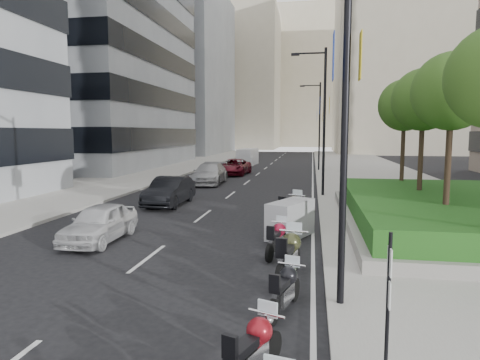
% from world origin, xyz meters
% --- Properties ---
extents(ground, '(160.00, 160.00, 0.00)m').
position_xyz_m(ground, '(0.00, 0.00, 0.00)').
color(ground, black).
rests_on(ground, ground).
extents(sidewalk_right, '(10.00, 100.00, 0.15)m').
position_xyz_m(sidewalk_right, '(9.00, 30.00, 0.07)').
color(sidewalk_right, '#9E9B93').
rests_on(sidewalk_right, ground).
extents(sidewalk_left, '(8.00, 100.00, 0.15)m').
position_xyz_m(sidewalk_left, '(-12.00, 30.00, 0.07)').
color(sidewalk_left, '#9E9B93').
rests_on(sidewalk_left, ground).
extents(lane_edge, '(0.12, 100.00, 0.01)m').
position_xyz_m(lane_edge, '(3.70, 30.00, 0.01)').
color(lane_edge, silver).
rests_on(lane_edge, ground).
extents(lane_centre, '(0.12, 100.00, 0.01)m').
position_xyz_m(lane_centre, '(-1.50, 30.00, 0.01)').
color(lane_centre, silver).
rests_on(lane_centre, ground).
extents(building_grey_far, '(22.00, 26.00, 30.00)m').
position_xyz_m(building_grey_far, '(-24.00, 70.00, 15.00)').
color(building_grey_far, gray).
rests_on(building_grey_far, ground).
extents(building_cream_right, '(28.00, 24.00, 36.00)m').
position_xyz_m(building_cream_right, '(22.00, 80.00, 18.00)').
color(building_cream_right, '#B7AD93').
rests_on(building_cream_right, ground).
extents(building_cream_left, '(26.00, 24.00, 34.00)m').
position_xyz_m(building_cream_left, '(-18.00, 100.00, 17.00)').
color(building_cream_left, '#B7AD93').
rests_on(building_cream_left, ground).
extents(building_cream_centre, '(30.00, 24.00, 38.00)m').
position_xyz_m(building_cream_centre, '(2.00, 120.00, 19.00)').
color(building_cream_centre, '#B7AD93').
rests_on(building_cream_centre, ground).
extents(planter, '(10.00, 14.00, 0.40)m').
position_xyz_m(planter, '(10.00, 10.00, 0.35)').
color(planter, gray).
rests_on(planter, sidewalk_right).
extents(hedge, '(9.40, 13.40, 0.80)m').
position_xyz_m(hedge, '(10.00, 10.00, 0.95)').
color(hedge, '#1C4D16').
rests_on(hedge, planter).
extents(tree_1, '(2.80, 2.80, 6.30)m').
position_xyz_m(tree_1, '(8.50, 8.00, 5.42)').
color(tree_1, '#332319').
rests_on(tree_1, planter).
extents(tree_2, '(2.80, 2.80, 6.30)m').
position_xyz_m(tree_2, '(8.50, 12.00, 5.42)').
color(tree_2, '#332319').
rests_on(tree_2, planter).
extents(tree_3, '(2.80, 2.80, 6.30)m').
position_xyz_m(tree_3, '(8.50, 16.00, 5.42)').
color(tree_3, '#332319').
rests_on(tree_3, planter).
extents(lamp_post_0, '(2.34, 0.45, 9.00)m').
position_xyz_m(lamp_post_0, '(4.14, 1.00, 5.07)').
color(lamp_post_0, black).
rests_on(lamp_post_0, ground).
extents(lamp_post_1, '(2.34, 0.45, 9.00)m').
position_xyz_m(lamp_post_1, '(4.14, 18.00, 5.07)').
color(lamp_post_1, black).
rests_on(lamp_post_1, ground).
extents(lamp_post_2, '(2.34, 0.45, 9.00)m').
position_xyz_m(lamp_post_2, '(4.14, 36.00, 5.07)').
color(lamp_post_2, black).
rests_on(lamp_post_2, ground).
extents(parking_sign, '(0.06, 0.32, 2.50)m').
position_xyz_m(parking_sign, '(4.80, -2.00, 1.46)').
color(parking_sign, black).
rests_on(parking_sign, ground).
extents(motorcycle_1, '(0.91, 1.92, 1.00)m').
position_xyz_m(motorcycle_1, '(2.74, -2.17, 0.54)').
color(motorcycle_1, black).
rests_on(motorcycle_1, ground).
extents(motorcycle_2, '(0.77, 1.92, 0.98)m').
position_xyz_m(motorcycle_2, '(3.07, 0.66, 0.52)').
color(motorcycle_2, black).
rests_on(motorcycle_2, ground).
extents(motorcycle_3, '(0.82, 2.46, 1.23)m').
position_xyz_m(motorcycle_3, '(3.04, 2.82, 0.66)').
color(motorcycle_3, black).
rests_on(motorcycle_3, ground).
extents(motorcycle_4, '(0.73, 2.05, 1.03)m').
position_xyz_m(motorcycle_4, '(2.54, 5.00, 0.55)').
color(motorcycle_4, black).
rests_on(motorcycle_4, ground).
extents(motorcycle_5, '(1.82, 2.50, 1.41)m').
position_xyz_m(motorcycle_5, '(2.85, 7.43, 0.70)').
color(motorcycle_5, black).
rests_on(motorcycle_5, ground).
extents(motorcycle_6, '(1.20, 2.33, 1.24)m').
position_xyz_m(motorcycle_6, '(2.75, 9.83, 0.66)').
color(motorcycle_6, black).
rests_on(motorcycle_6, ground).
extents(car_a, '(1.67, 4.05, 1.37)m').
position_xyz_m(car_a, '(-4.05, 5.78, 0.69)').
color(car_a, silver).
rests_on(car_a, ground).
extents(car_b, '(1.66, 4.70, 1.55)m').
position_xyz_m(car_b, '(-4.08, 13.69, 0.77)').
color(car_b, black).
rests_on(car_b, ground).
extents(car_c, '(2.42, 5.59, 1.60)m').
position_xyz_m(car_c, '(-4.23, 23.51, 0.80)').
color(car_c, '#ADADAF').
rests_on(car_c, ground).
extents(car_d, '(2.75, 5.47, 1.49)m').
position_xyz_m(car_d, '(-3.61, 30.90, 0.74)').
color(car_d, '#5F0B19').
rests_on(car_d, ground).
extents(delivery_van, '(2.16, 4.84, 1.98)m').
position_xyz_m(delivery_van, '(-4.23, 43.32, 0.92)').
color(delivery_van, white).
rests_on(delivery_van, ground).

